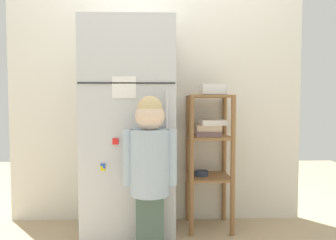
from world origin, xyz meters
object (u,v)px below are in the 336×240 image
Objects in this scene: child_standing at (150,162)px; refrigerator at (131,131)px; pantry_shelf_unit at (209,144)px; fruit_bin at (213,91)px.

refrigerator is at bearing 110.87° from child_standing.
pantry_shelf_unit reaches higher than child_standing.
pantry_shelf_unit is at bearing 10.59° from refrigerator.
fruit_bin reaches higher than child_standing.
pantry_shelf_unit is 0.42m from fruit_bin.
refrigerator is 0.71m from fruit_bin.
pantry_shelf_unit is (0.61, 0.11, -0.12)m from refrigerator.
child_standing is 0.99× the size of pantry_shelf_unit.
child_standing is at bearing -69.13° from refrigerator.
refrigerator reaches higher than pantry_shelf_unit.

